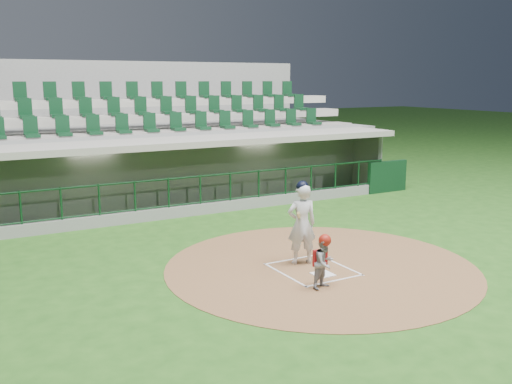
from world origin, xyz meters
TOP-DOWN VIEW (x-y plane):
  - ground at (0.00, 0.00)m, footprint 120.00×120.00m
  - dirt_circle at (0.30, -0.20)m, footprint 7.20×7.20m
  - home_plate at (0.00, -0.70)m, footprint 0.43×0.43m
  - batter_box_chalk at (0.00, -0.30)m, footprint 1.55×1.80m
  - dugout_structure at (0.09, 7.82)m, footprint 16.40×3.70m
  - seating_deck at (0.00, 10.91)m, footprint 17.00×6.72m
  - batter at (0.03, 0.21)m, footprint 0.93×0.96m
  - catcher at (-0.46, -1.36)m, footprint 0.61×0.53m

SIDE VIEW (x-z plane):
  - ground at x=0.00m, z-range 0.00..0.00m
  - dirt_circle at x=0.30m, z-range 0.00..0.01m
  - batter_box_chalk at x=0.00m, z-range 0.01..0.02m
  - home_plate at x=0.00m, z-range 0.01..0.03m
  - catcher at x=-0.46m, z-range 0.01..1.16m
  - dugout_structure at x=0.09m, z-range -0.55..2.45m
  - batter at x=0.03m, z-range 0.01..1.98m
  - seating_deck at x=0.00m, z-range -1.15..4.00m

